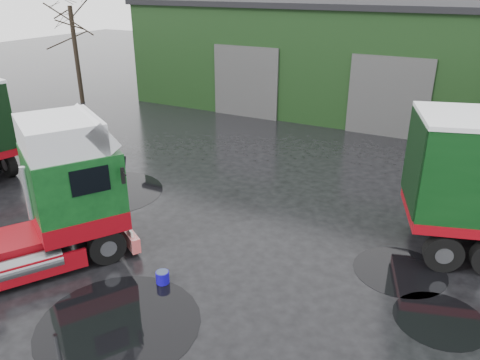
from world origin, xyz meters
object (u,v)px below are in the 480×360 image
warehouse (412,57)px  wash_bucket (163,277)px  hero_tractor (2,202)px  tree_left (74,35)px  tree_back_a (334,14)px

warehouse → wash_bucket: (-2.44, -21.67, -2.99)m
hero_tractor → tree_left: tree_left is taller
wash_bucket → tree_left: (-16.56, 13.67, 4.08)m
warehouse → hero_tractor: bearing=-105.8°
tree_left → wash_bucket: bearing=-39.5°
hero_tractor → tree_left: size_ratio=0.78×
warehouse → tree_back_a: (-8.00, 10.00, 1.59)m
wash_bucket → tree_left: tree_left is taller
tree_left → tree_back_a: bearing=58.6°
wash_bucket → tree_left: size_ratio=0.04×
tree_back_a → hero_tractor: bearing=-87.4°
warehouse → hero_tractor: warehouse is taller
warehouse → tree_back_a: tree_back_a is taller
wash_bucket → tree_left: 21.85m
hero_tractor → wash_bucket: 4.67m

